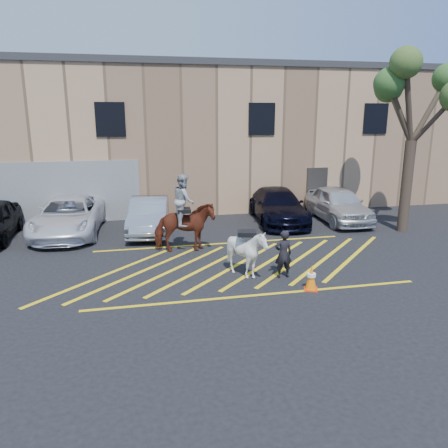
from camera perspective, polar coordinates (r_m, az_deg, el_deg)
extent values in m
plane|color=black|center=(14.76, 1.39, -5.02)|extent=(90.00, 90.00, 0.00)
imported|color=white|center=(19.08, -19.64, 0.98)|extent=(2.85, 5.59, 1.51)
imported|color=#979BA5|center=(18.55, -9.75, 1.14)|extent=(2.06, 4.54, 1.44)
imported|color=black|center=(20.20, 7.05, 2.38)|extent=(2.64, 5.33, 1.49)
imported|color=silver|center=(20.87, 14.67, 2.54)|extent=(2.09, 4.73, 1.58)
imported|color=black|center=(13.35, 7.76, -3.90)|extent=(0.54, 0.36, 1.49)
cube|color=tan|center=(25.77, -5.02, 11.19)|extent=(32.00, 10.00, 7.00)
cube|color=#2D2D30|center=(25.84, -5.20, 19.30)|extent=(32.20, 10.20, 0.30)
cube|color=black|center=(20.49, -14.62, 13.08)|extent=(1.30, 0.08, 1.50)
cube|color=black|center=(21.44, 4.95, 13.51)|extent=(1.30, 0.08, 1.50)
cube|color=black|center=(23.91, 19.18, 12.87)|extent=(1.30, 0.08, 1.50)
cube|color=#38332D|center=(22.82, 11.99, 4.46)|extent=(1.10, 0.08, 2.20)
cube|color=yellow|center=(14.12, -15.21, -6.42)|extent=(4.20, 4.20, 0.01)
cube|color=yellow|center=(14.09, -10.93, -6.21)|extent=(4.20, 4.20, 0.01)
cube|color=yellow|center=(14.15, -6.66, -5.96)|extent=(4.20, 4.20, 0.01)
cube|color=yellow|center=(14.28, -2.44, -5.68)|extent=(4.20, 4.20, 0.01)
cube|color=yellow|center=(14.48, 1.67, -5.38)|extent=(4.20, 4.20, 0.01)
cube|color=yellow|center=(14.76, 5.65, -5.06)|extent=(4.20, 4.20, 0.01)
cube|color=yellow|center=(15.10, 9.45, -4.73)|extent=(4.20, 4.20, 0.01)
cube|color=yellow|center=(15.51, 13.07, -4.40)|extent=(4.20, 4.20, 0.01)
cube|color=yellow|center=(15.98, 16.49, -4.07)|extent=(4.20, 4.20, 0.01)
cube|color=yellow|center=(16.79, -0.39, -2.57)|extent=(9.50, 0.12, 0.01)
cube|color=yellow|center=(12.24, 4.54, -9.22)|extent=(9.50, 0.12, 0.01)
imported|color=maroon|center=(15.70, -5.21, -0.44)|extent=(2.18, 1.08, 1.80)
imported|color=#9B9EA5|center=(15.48, -5.29, 3.14)|extent=(0.74, 0.93, 1.83)
cube|color=black|center=(15.55, -5.26, 1.80)|extent=(0.49, 0.58, 0.14)
imported|color=silver|center=(13.26, 2.99, -3.75)|extent=(1.58, 1.69, 1.55)
cube|color=black|center=(13.09, 3.03, -1.22)|extent=(0.66, 0.59, 0.14)
cube|color=#F33509|center=(12.80, 11.25, -8.33)|extent=(0.50, 0.50, 0.03)
cone|color=orange|center=(12.67, 11.33, -6.81)|extent=(0.32, 0.32, 0.70)
cylinder|color=white|center=(12.65, 11.34, -6.55)|extent=(0.25, 0.25, 0.10)
cylinder|color=#423628|center=(19.74, 22.71, 4.51)|extent=(0.44, 0.44, 3.80)
cylinder|color=#473B2B|center=(20.09, 25.23, 13.25)|extent=(1.76, 0.51, 2.68)
cylinder|color=#48372C|center=(20.18, 21.93, 13.09)|extent=(0.33, 1.88, 2.34)
cylinder|color=#413827|center=(19.17, 22.04, 13.20)|extent=(1.40, 0.20, 2.39)
cylinder|color=#4D382F|center=(19.13, 25.61, 12.08)|extent=(0.78, 1.62, 1.96)
cylinder|color=#46362B|center=(19.02, 22.96, 14.19)|extent=(1.16, 0.77, 3.11)
sphere|color=#42672C|center=(20.72, 27.17, 16.58)|extent=(1.20, 1.20, 1.20)
sphere|color=#3E6C2E|center=(20.89, 20.69, 16.25)|extent=(1.20, 1.20, 1.20)
sphere|color=#39632A|center=(18.87, 20.77, 16.81)|extent=(1.20, 1.20, 1.20)
sphere|color=#4C662C|center=(18.62, 22.68, 18.90)|extent=(1.20, 1.20, 1.20)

